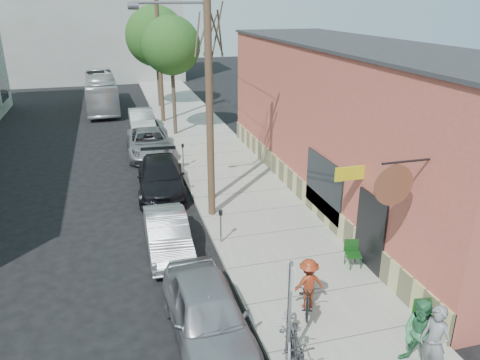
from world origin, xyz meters
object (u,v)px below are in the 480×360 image
object	(u,v)px
patio_chair_b	(425,318)
car_2	(161,177)
patron_grey	(434,343)
patron_green	(421,335)
parking_meter_far	(183,152)
tree_bare	(211,127)
utility_pole_near	(207,83)
bus	(101,92)
car_3	(149,143)
tree_leafy_mid	(171,46)
parking_meter_near	(221,221)
car_0	(208,314)
patio_chair_a	(354,254)
car_1	(168,234)
car_4	(142,121)
parked_bike_a	(297,354)
parked_bike_b	(290,329)
tree_leafy_far	(156,36)
sign_post	(289,305)
cyclist	(308,284)

from	to	relation	value
patio_chair_b	car_2	world-z (taller)	car_2
patron_grey	patron_green	xyz separation A→B (m)	(-0.12, 0.31, -0.02)
parking_meter_far	tree_bare	size ratio (longest dim) A/B	0.19
utility_pole_near	bus	world-z (taller)	utility_pole_near
utility_pole_near	patron_green	size ratio (longest dim) A/B	5.42
patron_grey	car_3	world-z (taller)	patron_grey
tree_leafy_mid	car_2	xyz separation A→B (m)	(-2.00, -9.36, -4.91)
car_3	patron_grey	bearing A→B (deg)	-75.32
car_2	tree_leafy_mid	bearing A→B (deg)	82.16
parking_meter_near	car_0	bearing A→B (deg)	-107.35
parking_meter_near	patio_chair_a	bearing A→B (deg)	-36.41
car_1	car_4	xyz separation A→B (m)	(0.42, 16.48, 0.07)
patio_chair_a	car_1	bearing A→B (deg)	169.66
parking_meter_near	parked_bike_a	world-z (taller)	parking_meter_near
parking_meter_far	parking_meter_near	bearing A→B (deg)	-90.00
patron_green	parked_bike_b	size ratio (longest dim) A/B	0.93
patron_grey	parked_bike_a	xyz separation A→B (m)	(-2.90, 0.88, -0.38)
tree_leafy_mid	bus	bearing A→B (deg)	115.01
patio_chair_b	tree_leafy_mid	bearing A→B (deg)	107.69
tree_bare	tree_leafy_far	xyz separation A→B (m)	(-0.00, 19.78, 2.28)
parking_meter_near	car_0	xyz separation A→B (m)	(-1.48, -4.72, -0.19)
sign_post	car_3	size ratio (longest dim) A/B	0.54
car_0	patio_chair_b	bearing A→B (deg)	-16.26
tree_bare	car_0	world-z (taller)	tree_bare
patron_green	car_3	world-z (taller)	patron_green
car_3	car_1	bearing A→B (deg)	-91.12
patron_green	car_3	size ratio (longest dim) A/B	0.35
tree_leafy_far	parked_bike_a	bearing A→B (deg)	-90.66
parking_meter_far	tree_leafy_mid	size ratio (longest dim) A/B	0.17
car_4	car_3	bearing A→B (deg)	-89.88
tree_bare	parking_meter_near	bearing A→B (deg)	-97.93
car_3	parking_meter_far	bearing A→B (deg)	-62.36
tree_bare	car_3	world-z (taller)	tree_bare
patron_grey	car_1	distance (m)	9.11
parking_meter_near	patron_grey	xyz separation A→B (m)	(3.11, -7.50, 0.11)
utility_pole_near	tree_leafy_far	distance (m)	21.31
patron_green	parked_bike_a	world-z (taller)	patron_green
patron_green	car_1	size ratio (longest dim) A/B	0.46
car_0	parked_bike_a	bearing A→B (deg)	-50.18
utility_pole_near	bus	xyz separation A→B (m)	(-4.12, 22.26, -4.05)
car_3	sign_post	bearing A→B (deg)	-83.92
cyclist	car_4	distance (m)	21.13
patio_chair_b	patron_grey	size ratio (longest dim) A/B	0.47
patron_green	car_1	distance (m)	8.78
utility_pole_near	car_3	distance (m)	10.12
parking_meter_near	patio_chair_a	world-z (taller)	parking_meter_near
patron_grey	parked_bike_a	bearing A→B (deg)	-124.25
tree_leafy_mid	bus	world-z (taller)	tree_leafy_mid
tree_leafy_far	parked_bike_b	xyz separation A→B (m)	(-0.18, -29.44, -4.94)
sign_post	car_3	xyz separation A→B (m)	(-1.55, 17.54, -1.11)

